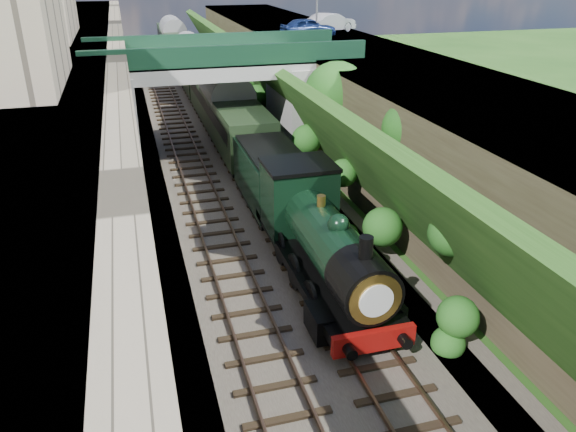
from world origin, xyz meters
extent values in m
plane|color=#1E4714|center=(0.00, 0.00, 0.00)|extent=(160.00, 160.00, 0.00)
cube|color=#473F38|center=(0.00, 20.00, 0.10)|extent=(10.00, 90.00, 0.20)
cube|color=#756B56|center=(-5.50, 20.00, 3.50)|extent=(1.00, 90.00, 7.00)
cube|color=#262628|center=(-9.00, 20.00, 3.50)|extent=(6.00, 90.00, 7.00)
cube|color=#262628|center=(9.50, 20.00, 3.12)|extent=(8.00, 90.00, 6.25)
cube|color=#1E4714|center=(5.00, 20.00, 2.70)|extent=(4.02, 90.00, 6.36)
sphere|color=#194C14|center=(4.02, 2.31, 1.31)|extent=(1.35, 1.35, 1.35)
sphere|color=#194C14|center=(5.02, 4.75, 2.94)|extent=(1.66, 1.66, 1.66)
sphere|color=#194C14|center=(4.20, 8.38, 1.60)|extent=(1.64, 1.64, 1.64)
sphere|color=#194C14|center=(6.27, 10.76, 4.96)|extent=(2.33, 2.33, 2.33)
sphere|color=#194C14|center=(4.49, 13.60, 2.06)|extent=(1.39, 1.39, 1.39)
sphere|color=#194C14|center=(5.59, 16.81, 3.85)|extent=(1.56, 1.56, 1.56)
sphere|color=#194C14|center=(4.48, 19.43, 2.05)|extent=(1.76, 1.76, 1.76)
sphere|color=#194C14|center=(3.64, 23.75, 0.69)|extent=(1.83, 1.83, 1.83)
sphere|color=#194C14|center=(5.28, 25.12, 3.35)|extent=(1.35, 1.35, 1.35)
sphere|color=#194C14|center=(5.18, 28.12, 3.19)|extent=(2.10, 2.10, 2.10)
sphere|color=#194C14|center=(4.36, 31.60, 1.85)|extent=(1.99, 1.99, 1.99)
sphere|color=#194C14|center=(4.60, 35.43, 2.24)|extent=(1.49, 1.49, 1.49)
sphere|color=#194C14|center=(5.80, 38.14, 4.20)|extent=(1.56, 1.56, 1.56)
sphere|color=#194C14|center=(3.75, 41.70, 0.86)|extent=(2.29, 2.29, 2.29)
sphere|color=#194C14|center=(5.54, 44.27, 3.78)|extent=(1.95, 1.95, 1.95)
sphere|color=#194C14|center=(3.94, 47.01, 1.17)|extent=(1.42, 1.42, 1.42)
sphere|color=#194C14|center=(6.26, 50.79, 4.94)|extent=(1.40, 1.40, 1.40)
sphere|color=#194C14|center=(5.46, 52.48, 3.64)|extent=(1.63, 1.63, 1.63)
sphere|color=#194C14|center=(4.90, 56.91, 2.74)|extent=(1.43, 1.43, 1.43)
cube|color=black|center=(-2.00, 20.00, 0.24)|extent=(2.50, 90.00, 0.07)
cube|color=brown|center=(-2.72, 20.00, 0.33)|extent=(0.08, 90.00, 0.14)
cube|color=brown|center=(-1.28, 20.00, 0.33)|extent=(0.08, 90.00, 0.14)
cube|color=black|center=(1.20, 20.00, 0.24)|extent=(2.50, 90.00, 0.07)
cube|color=brown|center=(0.48, 20.00, 0.33)|extent=(0.08, 90.00, 0.14)
cube|color=brown|center=(1.92, 20.00, 0.33)|extent=(0.08, 90.00, 0.14)
cube|color=gray|center=(0.50, 24.00, 5.70)|extent=(16.00, 6.00, 0.90)
cube|color=#163D26|center=(0.50, 21.15, 6.65)|extent=(16.00, 0.30, 1.20)
cube|color=#163D26|center=(0.50, 26.85, 6.65)|extent=(16.00, 0.30, 1.20)
cube|color=gray|center=(-5.50, 24.00, 2.85)|extent=(1.40, 6.40, 5.70)
cube|color=gray|center=(5.20, 24.00, 2.85)|extent=(2.40, 6.40, 5.70)
cube|color=gray|center=(-9.50, 14.00, 9.00)|extent=(4.00, 8.00, 4.00)
cylinder|color=black|center=(5.80, 18.34, 2.20)|extent=(0.30, 0.30, 4.40)
sphere|color=#194C14|center=(5.80, 18.34, 4.80)|extent=(3.60, 3.60, 3.60)
sphere|color=#194C14|center=(6.30, 19.14, 4.20)|extent=(2.40, 2.40, 2.40)
imported|color=navy|center=(8.17, 30.89, 6.96)|extent=(4.32, 2.14, 1.42)
imported|color=#A0A0A4|center=(10.94, 33.74, 6.98)|extent=(4.63, 3.30, 1.45)
cube|color=black|center=(1.20, 6.46, 0.50)|extent=(2.40, 8.40, 0.60)
cube|color=black|center=(1.20, 7.46, 1.05)|extent=(2.70, 10.00, 0.35)
cube|color=maroon|center=(1.20, 2.36, 0.95)|extent=(2.70, 0.25, 0.70)
cylinder|color=black|center=(1.20, 6.66, 2.35)|extent=(1.90, 5.60, 1.90)
cylinder|color=black|center=(1.20, 3.36, 2.35)|extent=(1.96, 1.80, 1.96)
cylinder|color=white|center=(1.20, 2.38, 2.35)|extent=(1.10, 0.05, 1.10)
cylinder|color=black|center=(1.20, 3.36, 3.55)|extent=(0.44, 0.44, 0.90)
sphere|color=black|center=(1.20, 5.66, 3.35)|extent=(0.76, 0.76, 0.76)
cylinder|color=#A57F33|center=(1.20, 7.46, 3.45)|extent=(0.32, 0.32, 0.50)
cube|color=black|center=(1.20, 10.26, 2.50)|extent=(2.75, 2.40, 2.80)
cube|color=black|center=(1.20, 10.26, 3.95)|extent=(2.85, 2.50, 0.15)
cube|color=black|center=(-0.05, 3.86, 0.85)|extent=(0.60, 1.40, 0.90)
cube|color=black|center=(2.45, 3.86, 0.85)|extent=(0.60, 1.40, 0.90)
cube|color=black|center=(1.20, 14.66, 0.45)|extent=(2.30, 6.00, 0.50)
cube|color=black|center=(1.20, 14.66, 0.70)|extent=(2.60, 6.00, 0.50)
cube|color=black|center=(1.20, 14.66, 1.90)|extent=(2.70, 6.00, 2.40)
cube|color=black|center=(1.20, 14.66, 3.15)|extent=(2.50, 5.60, 0.20)
cube|color=black|center=(1.20, 27.26, 0.40)|extent=(2.30, 17.00, 0.40)
cube|color=black|center=(1.20, 27.26, 0.65)|extent=(2.50, 17.00, 0.50)
cube|color=black|center=(1.20, 27.26, 2.15)|extent=(2.80, 18.00, 2.70)
cube|color=slate|center=(1.20, 27.26, 3.65)|extent=(2.90, 18.00, 0.50)
cube|color=black|center=(1.20, 46.06, 0.40)|extent=(2.30, 17.00, 0.40)
cube|color=black|center=(1.20, 46.06, 0.65)|extent=(2.50, 17.00, 0.50)
cube|color=black|center=(1.20, 46.06, 2.15)|extent=(2.80, 18.00, 2.70)
cube|color=slate|center=(1.20, 46.06, 3.65)|extent=(2.90, 18.00, 0.50)
cube|color=black|center=(1.20, 64.86, 0.40)|extent=(2.30, 17.00, 0.40)
cube|color=black|center=(1.20, 64.86, 0.65)|extent=(2.50, 17.00, 0.50)
cube|color=black|center=(1.20, 64.86, 2.15)|extent=(2.80, 18.00, 2.70)
cube|color=slate|center=(1.20, 64.86, 3.65)|extent=(2.90, 18.00, 0.50)
camera|label=1|loc=(-5.14, -10.34, 11.51)|focal=35.00mm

